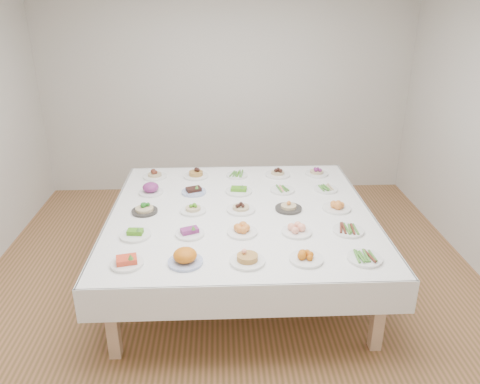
{
  "coord_description": "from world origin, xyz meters",
  "views": [
    {
      "loc": [
        -0.1,
        -3.84,
        2.63
      ],
      "look_at": [
        0.08,
        0.26,
        0.88
      ],
      "focal_mm": 35.0,
      "sensor_mm": 36.0,
      "label": 1
    }
  ],
  "objects_px": {
    "dish_12": "(241,205)",
    "dish_24": "(317,170)",
    "display_table": "(241,217)",
    "dish_0": "(127,260)"
  },
  "relations": [
    {
      "from": "display_table",
      "to": "dish_24",
      "type": "distance_m",
      "value": 1.28
    },
    {
      "from": "display_table",
      "to": "dish_24",
      "type": "xyz_separation_m",
      "value": [
        0.9,
        0.91,
        0.12
      ]
    },
    {
      "from": "display_table",
      "to": "dish_0",
      "type": "relative_size",
      "value": 9.95
    },
    {
      "from": "display_table",
      "to": "dish_0",
      "type": "bearing_deg",
      "value": -134.74
    },
    {
      "from": "dish_0",
      "to": "dish_12",
      "type": "relative_size",
      "value": 0.93
    },
    {
      "from": "dish_12",
      "to": "dish_24",
      "type": "bearing_deg",
      "value": 45.4
    },
    {
      "from": "dish_0",
      "to": "dish_24",
      "type": "xyz_separation_m",
      "value": [
        1.79,
        1.81,
        0.01
      ]
    },
    {
      "from": "dish_12",
      "to": "display_table",
      "type": "bearing_deg",
      "value": -125.96
    },
    {
      "from": "dish_0",
      "to": "dish_12",
      "type": "xyz_separation_m",
      "value": [
        0.9,
        0.91,
        0.02
      ]
    },
    {
      "from": "display_table",
      "to": "dish_0",
      "type": "xyz_separation_m",
      "value": [
        -0.9,
        -0.91,
        0.11
      ]
    }
  ]
}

